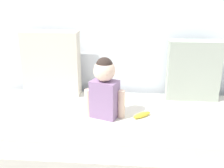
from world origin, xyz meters
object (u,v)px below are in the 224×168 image
(couch, at_px, (118,135))
(toddler, at_px, (105,87))
(throw_pillow_left, at_px, (52,64))
(throw_pillow_right, at_px, (193,70))
(banana, at_px, (142,115))

(couch, height_order, toddler, toddler)
(couch, height_order, throw_pillow_left, throw_pillow_left)
(toddler, bearing_deg, throw_pillow_left, 140.51)
(throw_pillow_left, distance_m, toddler, 0.70)
(throw_pillow_left, xyz_separation_m, toddler, (0.54, -0.44, -0.05))
(throw_pillow_left, relative_size, toddler, 1.24)
(couch, xyz_separation_m, throw_pillow_right, (0.64, 0.38, 0.47))
(throw_pillow_left, height_order, throw_pillow_right, throw_pillow_left)
(throw_pillow_left, xyz_separation_m, banana, (0.83, -0.44, -0.28))
(toddler, bearing_deg, couch, 32.48)
(couch, xyz_separation_m, toddler, (-0.10, -0.07, 0.44))
(throw_pillow_right, height_order, banana, throw_pillow_right)
(toddler, xyz_separation_m, banana, (0.29, 0.01, -0.22))
(toddler, height_order, banana, toddler)
(couch, xyz_separation_m, banana, (0.19, -0.06, 0.22))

